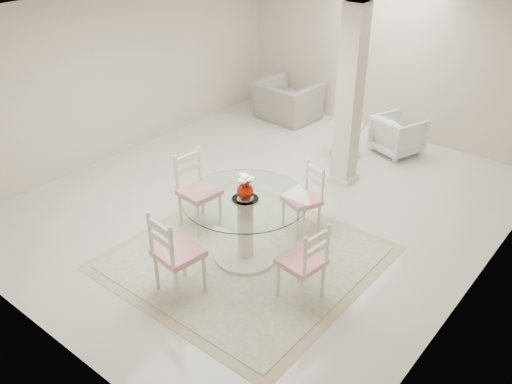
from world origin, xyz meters
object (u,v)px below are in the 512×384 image
Objects in this scene: dining_table at (246,228)px; dining_chair_east at (306,258)px; dining_chair_north at (306,194)px; recliner_taupe at (286,101)px; column at (350,98)px; red_vase at (245,187)px; side_table at (346,141)px; armchair_white at (398,135)px; dining_chair_south at (172,249)px; dining_chair_west at (195,185)px.

dining_chair_east reaches higher than dining_table.
dining_chair_north reaches higher than recliner_taupe.
dining_chair_east is (1.14, -2.69, -0.79)m from column.
red_vase is at bearing -92.98° from dining_chair_east.
dining_chair_north is at bearing -77.79° from column.
red_vase is at bearing -86.94° from column.
dining_chair_north is 1.83× the size of side_table.
armchair_white is at bearing 89.34° from dining_table.
red_vase is at bearing -93.30° from dining_chair_south.
side_table is (-0.57, 3.32, -0.17)m from dining_table.
recliner_taupe is (-2.35, 4.03, -0.06)m from dining_table.
column is at bearing -13.49° from dining_chair_west.
recliner_taupe is (-2.35, 4.03, -0.63)m from red_vase.
red_vase is at bearing 108.34° from armchair_white.
red_vase is (0.13, -2.51, -0.34)m from column.
dining_chair_south is 5.49m from recliner_taupe.
recliner_taupe is (-2.17, 5.04, -0.24)m from dining_chair_south.
red_vase reaches higher than dining_table.
dining_table is at bearing -93.24° from dining_chair_south.
column is 2.61× the size of dining_chair_north.
dining_chair_north reaches higher than armchair_white.
dining_chair_east is at bearing -138.11° from dining_chair_south.
dining_chair_west is 1.45m from dining_chair_south.
red_vase reaches higher than armchair_white.
dining_table is at bearing -92.99° from dining_chair_east.
dining_table is at bearing 123.99° from recliner_taupe.
dining_table reaches higher than side_table.
red_vase is 0.42× the size of armchair_white.
dining_chair_east is 1.89× the size of side_table.
dining_chair_west is 4.08m from recliner_taupe.
red_vase is 1.10m from dining_chair_west.
dining_table is 1.04m from dining_chair_west.
column is 3.73× the size of armchair_white.
column is at bearing -61.48° from side_table.
recliner_taupe is at bearing -59.82° from dining_chair_south.
column is 3.60m from dining_chair_south.
dining_table is at bearing -86.96° from column.
dining_chair_west is at bearing 169.85° from red_vase.
side_table is at bearing -0.81° from dining_chair_west.
dining_chair_east is (1.00, -0.18, 0.13)m from dining_table.
dining_chair_south is 1.01× the size of recliner_taupe.
recliner_taupe is (-3.35, 4.21, -0.19)m from dining_chair_east.
armchair_white is at bearing -177.41° from recliner_taupe.
column is 2.52× the size of dining_chair_east.
armchair_white is 0.91m from side_table.
dining_chair_north is (0.33, -1.52, -0.80)m from column.
dining_chair_east is 1.45m from dining_chair_south.
side_table is at bearing 118.52° from column.
armchair_white is (0.18, 1.47, -1.02)m from column.
dining_chair_north is 2.47m from side_table.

